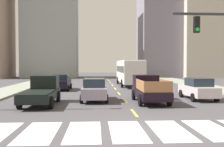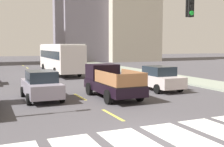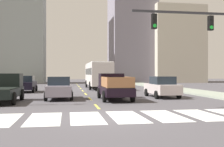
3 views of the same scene
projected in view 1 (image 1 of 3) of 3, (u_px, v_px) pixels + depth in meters
The scene contains 24 objects.
ground_plane at pixel (148, 130), 10.89m from camera, with size 160.00×160.00×0.00m, color #49464B.
sidewalk_right at pixel (214, 88), 29.54m from camera, with size 3.41×110.00×0.15m, color gray.
sidewalk_left at pixel (13, 89), 28.15m from camera, with size 3.41×110.00×0.15m, color gray.
crosswalk_stripe_2 at pixel (39, 132), 10.61m from camera, with size 1.43×3.60×0.01m, color silver.
crosswalk_stripe_3 at pixel (84, 131), 10.72m from camera, with size 1.43×3.60×0.01m, color silver.
crosswalk_stripe_4 at pixel (127, 131), 10.84m from camera, with size 1.43×3.60×0.01m, color silver.
crosswalk_stripe_5 at pixel (169, 130), 10.95m from camera, with size 1.43×3.60×0.01m, color silver.
crosswalk_stripe_6 at pixel (211, 129), 11.06m from camera, with size 1.43×3.60×0.01m, color silver.
lane_dash_0 at pixel (134, 113), 14.88m from camera, with size 0.16×2.40×0.01m, color #D1C749.
lane_dash_1 at pixel (125, 101), 19.87m from camera, with size 0.16×2.40×0.01m, color #D1C749.
lane_dash_2 at pixel (119, 93), 24.86m from camera, with size 0.16×2.40×0.01m, color #D1C749.
lane_dash_3 at pixel (115, 89), 29.84m from camera, with size 0.16×2.40×0.01m, color #D1C749.
lane_dash_4 at pixel (112, 85), 34.83m from camera, with size 0.16×2.40×0.01m, color #D1C749.
lane_dash_5 at pixel (110, 83), 39.82m from camera, with size 0.16×2.40×0.01m, color #D1C749.
lane_dash_6 at pixel (109, 81), 44.81m from camera, with size 0.16×2.40×0.01m, color #D1C749.
lane_dash_7 at pixel (107, 79), 49.79m from camera, with size 0.16×2.40×0.01m, color #D1C749.
pickup_stakebed at pixel (149, 89), 19.27m from camera, with size 2.18×5.20×1.96m.
pickup_dark at pixel (42, 91), 18.18m from camera, with size 2.18×5.20×1.96m.
city_bus at pixel (129, 71), 34.09m from camera, with size 2.72×10.80×3.32m.
sedan_near_left at pixel (61, 82), 28.13m from camera, with size 2.02×4.40×1.72m.
sedan_mid at pixel (94, 90), 19.78m from camera, with size 2.02×4.40×1.72m.
sedan_near_right at pixel (198, 89), 20.61m from camera, with size 2.02×4.40×1.72m.
block_mid_left at pixel (201, 41), 57.99m from camera, with size 10.80×11.71×16.18m, color beige.
block_mid_right at pixel (50, 11), 56.06m from camera, with size 11.60×7.16×28.75m, color gray.
Camera 1 is at (-2.20, -10.69, 2.78)m, focal length 41.40 mm.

